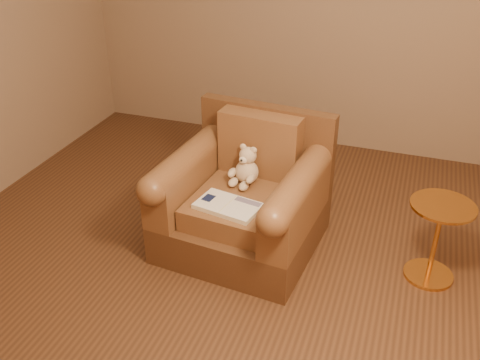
% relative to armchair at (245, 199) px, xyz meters
% --- Properties ---
extents(floor, '(4.00, 4.00, 0.00)m').
position_rel_armchair_xyz_m(floor, '(0.00, -0.32, -0.33)').
color(floor, '#51301C').
rests_on(floor, ground).
extents(armchair, '(1.01, 0.97, 0.84)m').
position_rel_armchair_xyz_m(armchair, '(0.00, 0.00, 0.00)').
color(armchair, '#55331C').
rests_on(armchair, floor).
extents(teddy_bear, '(0.19, 0.22, 0.26)m').
position_rel_armchair_xyz_m(teddy_bear, '(-0.02, 0.08, 0.18)').
color(teddy_bear, '#D0B292').
rests_on(teddy_bear, armchair).
extents(guidebook, '(0.41, 0.29, 0.03)m').
position_rel_armchair_xyz_m(guidebook, '(-0.03, -0.25, 0.09)').
color(guidebook, beige).
rests_on(guidebook, armchair).
extents(side_table, '(0.37, 0.37, 0.52)m').
position_rel_armchair_xyz_m(side_table, '(1.18, 0.02, -0.05)').
color(side_table, gold).
rests_on(side_table, floor).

